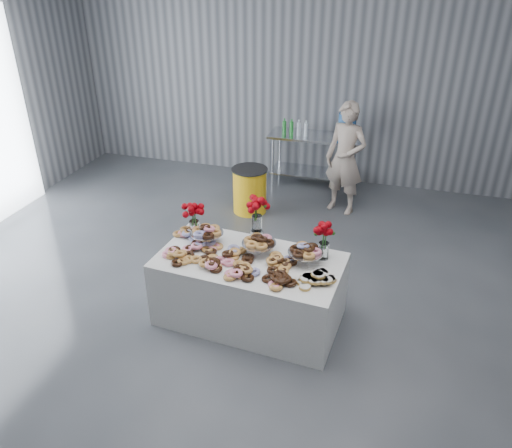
{
  "coord_description": "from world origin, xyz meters",
  "views": [
    {
      "loc": [
        1.61,
        -3.73,
        3.51
      ],
      "look_at": [
        0.25,
        0.85,
        0.92
      ],
      "focal_mm": 35.0,
      "sensor_mm": 36.0,
      "label": 1
    }
  ],
  "objects_px": {
    "water_jug": "(347,123)",
    "trash_barrel": "(250,190)",
    "display_table": "(249,289)",
    "person": "(345,159)",
    "prep_table": "(314,151)"
  },
  "relations": [
    {
      "from": "water_jug",
      "to": "trash_barrel",
      "type": "distance_m",
      "value": 1.92
    },
    {
      "from": "display_table",
      "to": "person",
      "type": "relative_size",
      "value": 1.12
    },
    {
      "from": "display_table",
      "to": "prep_table",
      "type": "relative_size",
      "value": 1.27
    },
    {
      "from": "display_table",
      "to": "water_jug",
      "type": "bearing_deg",
      "value": 82.54
    },
    {
      "from": "prep_table",
      "to": "water_jug",
      "type": "relative_size",
      "value": 2.71
    },
    {
      "from": "person",
      "to": "trash_barrel",
      "type": "distance_m",
      "value": 1.51
    },
    {
      "from": "trash_barrel",
      "to": "person",
      "type": "bearing_deg",
      "value": 17.96
    },
    {
      "from": "trash_barrel",
      "to": "display_table",
      "type": "bearing_deg",
      "value": -72.86
    },
    {
      "from": "water_jug",
      "to": "person",
      "type": "bearing_deg",
      "value": -82.46
    },
    {
      "from": "display_table",
      "to": "trash_barrel",
      "type": "bearing_deg",
      "value": 107.14
    },
    {
      "from": "water_jug",
      "to": "person",
      "type": "height_order",
      "value": "person"
    },
    {
      "from": "water_jug",
      "to": "prep_table",
      "type": "bearing_deg",
      "value": 180.0
    },
    {
      "from": "prep_table",
      "to": "person",
      "type": "height_order",
      "value": "person"
    },
    {
      "from": "display_table",
      "to": "prep_table",
      "type": "distance_m",
      "value": 3.71
    },
    {
      "from": "trash_barrel",
      "to": "prep_table",
      "type": "bearing_deg",
      "value": 58.65
    }
  ]
}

